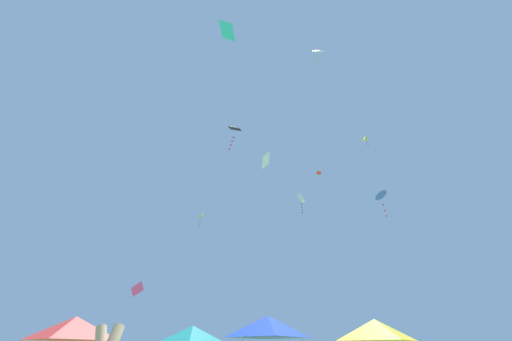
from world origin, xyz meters
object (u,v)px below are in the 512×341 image
object	(u,v)px
kite_white_box	(301,199)
kite_white_delta	(318,51)
kite_magenta_diamond	(137,289)
kite_yellow_box	(365,139)
canopy_tent_red	(74,328)
canopy_tent_yellow	(376,330)
kite_yellow_diamond	(201,216)
kite_red_delta	(319,173)
kite_cyan_diamond	(228,31)
kite_blue_delta	(381,195)
canopy_tent_teal	(192,336)
kite_white_diamond	(265,161)
kite_black_diamond	(235,129)
canopy_tent_blue	(268,326)

from	to	relation	value
kite_white_box	kite_white_delta	xyz separation A→B (m)	(-4.84, -22.17, -0.90)
kite_magenta_diamond	kite_white_delta	world-z (taller)	kite_white_delta
kite_white_box	kite_yellow_box	world-z (taller)	kite_yellow_box
canopy_tent_red	canopy_tent_yellow	bearing A→B (deg)	-1.52
canopy_tent_yellow	kite_yellow_diamond	world-z (taller)	kite_yellow_diamond
kite_red_delta	kite_white_box	size ratio (longest dim) A/B	0.51
kite_cyan_diamond	kite_yellow_box	distance (m)	23.32
canopy_tent_yellow	kite_yellow_diamond	bearing A→B (deg)	123.21
kite_red_delta	kite_yellow_box	size ratio (longest dim) A/B	0.83
canopy_tent_red	kite_white_box	xyz separation A→B (m)	(16.70, 16.45, 15.72)
kite_blue_delta	kite_yellow_box	world-z (taller)	kite_yellow_box
canopy_tent_teal	kite_red_delta	bearing A→B (deg)	47.98
canopy_tent_yellow	kite_blue_delta	world-z (taller)	kite_blue_delta
kite_white_diamond	kite_red_delta	distance (m)	14.95
canopy_tent_teal	kite_magenta_diamond	bearing A→B (deg)	114.06
kite_magenta_diamond	canopy_tent_red	bearing A→B (deg)	-86.13
kite_magenta_diamond	kite_white_box	xyz separation A→B (m)	(17.77, 0.67, 11.31)
kite_blue_delta	kite_magenta_diamond	bearing A→B (deg)	135.42
canopy_tent_teal	kite_black_diamond	distance (m)	13.98
canopy_tent_red	kite_yellow_box	size ratio (longest dim) A/B	2.20
kite_white_diamond	kite_yellow_box	distance (m)	14.05
canopy_tent_teal	kite_white_diamond	bearing A→B (deg)	45.51
kite_white_diamond	kite_red_delta	size ratio (longest dim) A/B	1.01
kite_white_diamond	kite_black_diamond	bearing A→B (deg)	-122.29
canopy_tent_red	canopy_tent_blue	world-z (taller)	canopy_tent_blue
kite_white_delta	kite_magenta_diamond	bearing A→B (deg)	121.02
kite_white_diamond	kite_yellow_diamond	size ratio (longest dim) A/B	0.80
kite_white_diamond	kite_white_delta	bearing A→B (deg)	-82.48
kite_yellow_diamond	kite_blue_delta	size ratio (longest dim) A/B	1.00
kite_yellow_diamond	kite_white_delta	world-z (taller)	kite_white_delta
kite_blue_delta	kite_white_diamond	bearing A→B (deg)	129.97
canopy_tent_yellow	kite_red_delta	size ratio (longest dim) A/B	2.67
kite_white_box	kite_yellow_box	distance (m)	10.50
canopy_tent_yellow	kite_white_delta	size ratio (longest dim) A/B	2.29
kite_cyan_diamond	kite_white_diamond	bearing A→B (deg)	72.32
kite_white_box	kite_blue_delta	bearing A→B (deg)	-90.88
canopy_tent_yellow	kite_white_diamond	bearing A→B (deg)	127.18
kite_cyan_diamond	kite_yellow_box	xyz separation A→B (m)	(16.30, 15.66, 5.71)
kite_yellow_diamond	kite_red_delta	size ratio (longest dim) A/B	1.27
canopy_tent_blue	kite_yellow_box	distance (m)	24.84
kite_yellow_diamond	kite_cyan_diamond	bearing A→B (deg)	-85.14
kite_white_box	kite_black_diamond	distance (m)	18.22
canopy_tent_red	kite_red_delta	xyz separation A→B (m)	(19.42, 16.32, 19.62)
kite_white_diamond	kite_white_box	distance (m)	12.51
kite_yellow_box	kite_white_box	bearing A→B (deg)	128.54
canopy_tent_teal	kite_white_delta	bearing A→B (deg)	-46.57
canopy_tent_teal	kite_black_diamond	world-z (taller)	kite_black_diamond
canopy_tent_teal	canopy_tent_yellow	bearing A→B (deg)	-8.04
kite_yellow_diamond	kite_yellow_box	size ratio (longest dim) A/B	1.05
canopy_tent_blue	kite_red_delta	xyz separation A→B (m)	(9.77, 14.76, 19.36)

